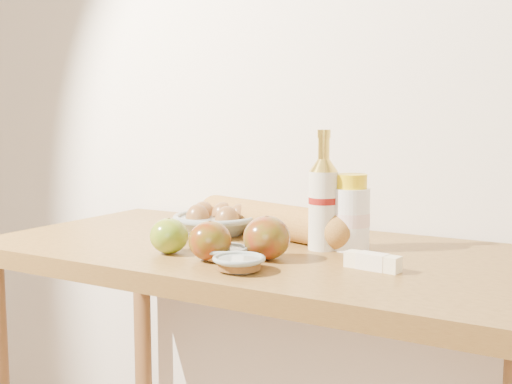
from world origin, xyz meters
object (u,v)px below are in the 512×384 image
bourbon_bottle (323,201)px  cream_bottle (351,215)px  egg_bowl (217,221)px  table (263,303)px  baguette (271,220)px

bourbon_bottle → cream_bottle: bourbon_bottle is taller
egg_bowl → table: bearing=-24.4°
bourbon_bottle → baguette: bourbon_bottle is taller
bourbon_bottle → baguette: 0.18m
table → bourbon_bottle: bearing=18.8°
table → bourbon_bottle: bourbon_bottle is taller
table → baguette: 0.20m
table → bourbon_bottle: 0.26m
cream_bottle → baguette: (-0.21, 0.04, -0.03)m
cream_bottle → egg_bowl: size_ratio=0.69×
bourbon_bottle → egg_bowl: bearing=-172.7°
table → baguette: (-0.04, 0.11, 0.16)m
egg_bowl → cream_bottle: bearing=-1.3°
egg_bowl → baguette: 0.13m
bourbon_bottle → egg_bowl: bourbon_bottle is taller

